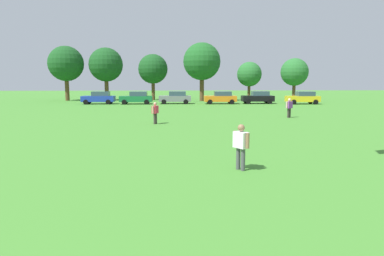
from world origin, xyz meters
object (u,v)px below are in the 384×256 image
Objects in this scene: parked_car_yellow_5 at (303,98)px; parked_car_blue_0 at (99,98)px; adult_bystander at (241,143)px; parked_car_gray_2 at (176,97)px; parked_car_green_1 at (137,98)px; tree_center_left at (153,69)px; parked_car_black_4 at (258,97)px; tree_left at (106,65)px; tree_far_left at (66,64)px; parked_car_orange_3 at (221,98)px; tree_right at (249,74)px; bystander_near_trees at (155,111)px; bystander_midfield at (289,106)px; tree_center_right at (202,62)px; tree_far_right at (295,72)px.

parked_car_blue_0 is at bearing -2.96° from parked_car_yellow_5.
parked_car_gray_2 reaches higher than adult_bystander.
tree_center_left reaches higher than parked_car_green_1.
parked_car_gray_2 is 1.00× the size of parked_car_black_4.
tree_left is at bearing -175.14° from tree_center_left.
tree_far_left reaches higher than parked_car_blue_0.
adult_bystander is at bearing 83.65° from parked_car_orange_3.
tree_right reaches higher than parked_car_blue_0.
parked_car_gray_2 is 17.14m from parked_car_yellow_5.
bystander_midfield reaches higher than bystander_near_trees.
tree_center_left reaches higher than parked_car_black_4.
tree_right is (2.23, 26.68, 3.15)m from bystander_midfield.
parked_car_blue_0 is at bearing -155.80° from tree_center_right.
parked_car_orange_3 is 1.00× the size of parked_car_black_4.
tree_center_right is (14.96, -2.26, 0.41)m from tree_left.
tree_far_right reaches higher than parked_car_yellow_5.
tree_far_right is (1.09, 6.95, 3.54)m from parked_car_yellow_5.
tree_far_left is at bearing -20.84° from parked_car_orange_3.
parked_car_yellow_5 is at bearing -15.92° from tree_far_left.
bystander_near_trees is at bearing -86.23° from tree_center_left.
bystander_near_trees is at bearing -15.73° from bystander_midfield.
tree_center_left reaches higher than tree_right.
bystander_midfield is at bearing -64.53° from tree_center_left.
tree_far_left is (-34.02, 9.70, 4.85)m from parked_car_yellow_5.
tree_left reaches higher than adult_bystander.
parked_car_orange_3 is 19.89m from tree_left.
tree_left reaches higher than parked_car_orange_3.
parked_car_yellow_5 is 7.87m from tree_far_right.
parked_car_blue_0 is 27.38m from parked_car_yellow_5.
parked_car_gray_2 is at bearing -96.87° from bystander_midfield.
bystander_near_trees is 0.19× the size of tree_left.
tree_center_left is at bearing 4.86° from tree_left.
tree_right is (17.02, 8.71, 3.26)m from parked_car_green_1.
tree_far_left reaches higher than bystander_near_trees.
tree_center_left is at bearing -27.48° from parked_car_yellow_5.
tree_far_left is (-15.44, 30.37, 4.77)m from bystander_near_trees.
tree_left is (-27.97, 10.12, 4.72)m from parked_car_yellow_5.
parked_car_orange_3 is at bearing -73.61° from tree_center_right.
parked_car_yellow_5 is 0.70× the size of tree_right.
tree_far_left is at bearing -175.54° from tree_center_left.
adult_bystander is 35.12m from parked_car_orange_3.
tree_center_left is 8.24m from tree_center_right.
parked_car_yellow_5 is 11.57m from tree_right.
parked_car_green_1 reaches higher than bystander_midfield.
parked_car_blue_0 is 0.52× the size of tree_left.
bystander_near_trees is at bearing -73.05° from tree_left.
tree_left is at bearing -19.90° from parked_car_yellow_5.
tree_center_right is (14.33, 6.44, 5.13)m from parked_car_blue_0.
bystander_near_trees is 0.19× the size of tree_far_left.
bystander_midfield is 27.01m from parked_car_blue_0.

